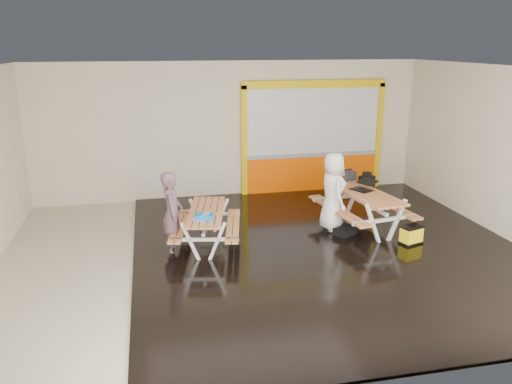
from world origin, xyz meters
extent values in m
cube|color=beige|center=(0.00, 0.00, -0.01)|extent=(10.00, 8.00, 0.01)
cube|color=white|center=(0.00, 0.00, 3.50)|extent=(10.00, 8.00, 0.01)
cube|color=beige|center=(0.00, 4.00, 1.75)|extent=(10.00, 0.01, 3.50)
cube|color=beige|center=(0.00, -4.00, 1.75)|extent=(10.00, 0.01, 3.50)
cube|color=beige|center=(5.00, 0.00, 1.75)|extent=(0.01, 8.00, 3.50)
cube|color=black|center=(1.25, 0.00, 0.03)|extent=(7.50, 7.98, 0.05)
cube|color=#FB5800|center=(2.20, 3.93, 0.50)|extent=(3.60, 0.12, 1.00)
cube|color=gray|center=(2.20, 3.93, 1.03)|extent=(3.60, 0.14, 0.10)
cube|color=silver|center=(2.20, 3.94, 1.94)|extent=(3.60, 0.08, 1.72)
cube|color=yellow|center=(0.33, 3.92, 1.45)|extent=(0.14, 0.16, 2.90)
cube|color=yellow|center=(4.07, 3.92, 1.45)|extent=(0.14, 0.16, 2.90)
cube|color=yellow|center=(2.20, 3.92, 2.90)|extent=(3.88, 0.16, 0.20)
cube|color=#DA8E55|center=(-1.33, 0.67, 0.74)|extent=(0.48, 1.89, 0.04)
cube|color=#DA8E55|center=(-1.19, 0.65, 0.74)|extent=(0.48, 1.89, 0.04)
cube|color=#DA8E55|center=(-1.06, 0.62, 0.74)|extent=(0.48, 1.89, 0.04)
cube|color=#DA8E55|center=(-0.93, 0.60, 0.74)|extent=(0.48, 1.89, 0.04)
cube|color=#DA8E55|center=(-0.80, 0.57, 0.74)|extent=(0.48, 1.89, 0.04)
cube|color=white|center=(-1.44, -0.04, 0.41)|extent=(0.36, 0.12, 0.76)
cube|color=white|center=(-0.96, -0.13, 0.41)|extent=(0.36, 0.12, 0.76)
cube|color=white|center=(-1.20, -0.09, 0.45)|extent=(1.29, 0.31, 0.06)
cube|color=white|center=(-1.20, -0.09, 0.70)|extent=(0.64, 0.18, 0.06)
cube|color=white|center=(-1.16, 1.38, 0.41)|extent=(0.36, 0.12, 0.76)
cube|color=white|center=(-0.68, 1.28, 0.41)|extent=(0.36, 0.12, 0.76)
cube|color=white|center=(-0.92, 1.33, 0.45)|extent=(1.29, 0.31, 0.06)
cube|color=white|center=(-0.92, 1.33, 0.70)|extent=(0.64, 0.18, 0.06)
cube|color=white|center=(-1.06, 0.62, 0.55)|extent=(0.36, 1.54, 0.06)
cube|color=#DA8E55|center=(-1.64, 0.73, 0.46)|extent=(0.48, 1.88, 0.04)
cube|color=#DA8E55|center=(-1.51, 0.71, 0.46)|extent=(0.48, 1.88, 0.04)
cube|color=#DA8E55|center=(-0.61, 0.53, 0.46)|extent=(0.48, 1.88, 0.04)
cube|color=#DA8E55|center=(-0.49, 0.51, 0.46)|extent=(0.48, 1.88, 0.04)
cube|color=#DA8E55|center=(2.04, 0.82, 0.85)|extent=(0.47, 2.19, 0.04)
cube|color=#DA8E55|center=(2.19, 0.85, 0.85)|extent=(0.47, 2.19, 0.04)
cube|color=#DA8E55|center=(2.35, 0.87, 0.85)|extent=(0.47, 2.19, 0.04)
cube|color=#DA8E55|center=(2.50, 0.89, 0.85)|extent=(0.47, 2.19, 0.04)
cube|color=#DA8E55|center=(2.65, 0.92, 0.85)|extent=(0.47, 2.19, 0.04)
cube|color=white|center=(2.19, 0.00, 0.46)|extent=(0.41, 0.13, 0.88)
cube|color=white|center=(2.76, 0.09, 0.46)|extent=(0.41, 0.13, 0.88)
cube|color=white|center=(2.47, 0.04, 0.51)|extent=(1.50, 0.30, 0.07)
cube|color=white|center=(2.47, 0.04, 0.80)|extent=(0.74, 0.18, 0.07)
cube|color=white|center=(1.94, 1.65, 0.46)|extent=(0.41, 0.13, 0.88)
cube|color=white|center=(2.50, 1.74, 0.46)|extent=(0.41, 0.13, 0.88)
cube|color=white|center=(2.22, 1.70, 0.51)|extent=(1.50, 0.30, 0.07)
cube|color=white|center=(2.22, 1.70, 0.80)|extent=(0.74, 0.18, 0.07)
cube|color=white|center=(2.35, 0.87, 0.63)|extent=(0.34, 1.79, 0.07)
cube|color=#DA8E55|center=(1.68, 0.77, 0.52)|extent=(0.47, 2.19, 0.04)
cube|color=#DA8E55|center=(1.82, 0.79, 0.52)|extent=(0.47, 2.19, 0.04)
cube|color=#DA8E55|center=(2.87, 0.95, 0.52)|extent=(0.47, 2.19, 0.04)
cube|color=#DA8E55|center=(3.02, 0.97, 0.52)|extent=(0.47, 2.19, 0.04)
imported|color=#694B5A|center=(-1.73, 0.50, 0.80)|extent=(0.44, 0.63, 1.64)
imported|color=white|center=(1.66, 0.88, 0.91)|extent=(0.54, 0.82, 1.67)
cube|color=silver|center=(-1.24, 0.19, 0.77)|extent=(0.29, 0.34, 0.02)
cube|color=silver|center=(-1.12, 0.15, 0.87)|extent=(0.27, 0.33, 0.06)
cube|color=silver|center=(-1.13, 0.15, 0.87)|extent=(0.23, 0.29, 0.05)
cube|color=black|center=(2.34, 0.96, 0.89)|extent=(0.45, 0.51, 0.02)
cube|color=black|center=(2.50, 1.05, 1.03)|extent=(0.43, 0.50, 0.08)
cube|color=silver|center=(2.50, 1.04, 1.03)|extent=(0.37, 0.44, 0.07)
cube|color=blue|center=(-1.15, 0.16, 0.81)|extent=(0.36, 0.28, 0.10)
cube|color=black|center=(2.32, 1.79, 0.98)|extent=(0.51, 0.38, 0.20)
cylinder|color=black|center=(2.32, 1.79, 1.12)|extent=(0.33, 0.16, 0.03)
cube|color=black|center=(2.77, 1.65, 0.76)|extent=(0.38, 0.30, 0.47)
cylinder|color=black|center=(2.77, 1.65, 1.02)|extent=(0.26, 0.26, 0.12)
cube|color=black|center=(1.84, 0.57, 0.13)|extent=(0.54, 0.51, 0.16)
cube|color=black|center=(2.96, -0.18, 0.07)|extent=(0.49, 0.39, 0.04)
cube|color=yellow|center=(2.96, -0.18, 0.23)|extent=(0.47, 0.37, 0.32)
cube|color=black|center=(2.96, -0.18, 0.40)|extent=(0.49, 0.39, 0.03)
camera|label=1|loc=(-2.08, -8.77, 3.95)|focal=35.44mm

